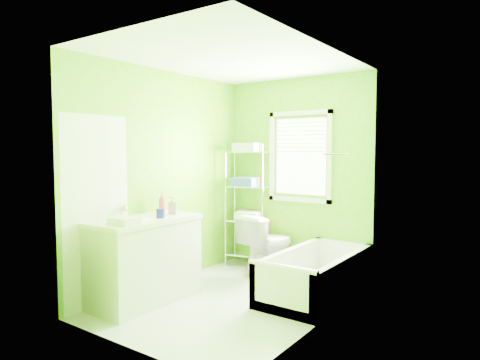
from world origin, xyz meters
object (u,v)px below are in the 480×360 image
Objects in this scene: bathtub at (315,281)px; toilet at (268,244)px; wire_shelf_unit at (249,191)px; vanity at (144,257)px.

toilet is (-0.89, 0.42, 0.24)m from bathtub.
vanity is at bearing -92.66° from wire_shelf_unit.
vanity is at bearing -139.29° from bathtub.
wire_shelf_unit is (-1.34, 0.66, 0.90)m from bathtub.
toilet is 1.74m from vanity.
bathtub is at bearing 165.32° from toilet.
toilet is at bearing 71.83° from vanity.
toilet is at bearing 154.46° from bathtub.
bathtub is at bearing -26.11° from wire_shelf_unit.
bathtub is 1.33× the size of vanity.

